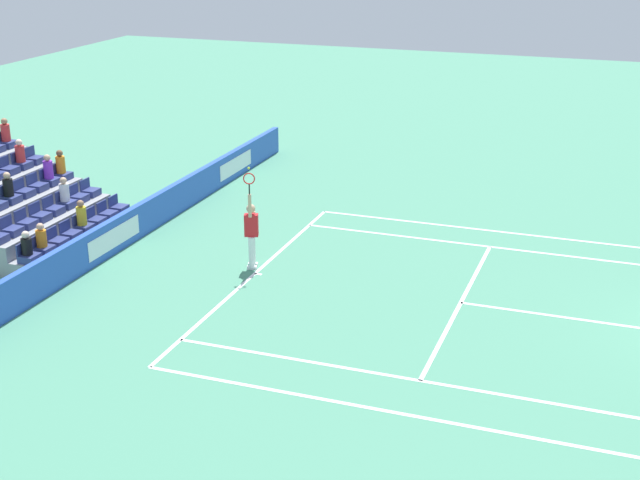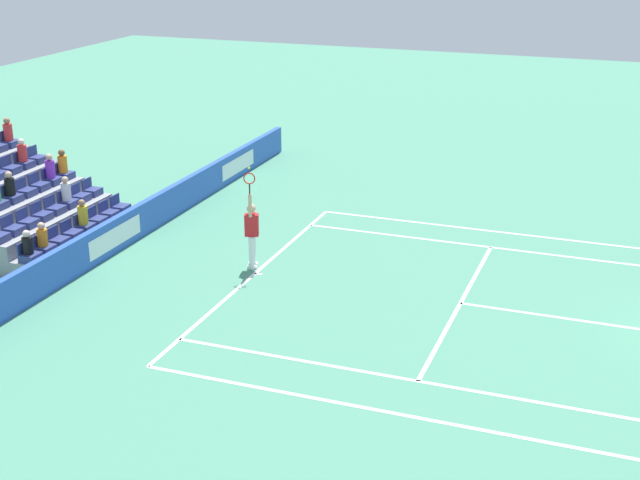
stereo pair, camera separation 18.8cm
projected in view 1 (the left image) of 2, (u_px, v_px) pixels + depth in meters
line_baseline at (255, 274)px, 23.77m from camera, size 10.97×0.10×0.01m
line_service at (461, 303)px, 22.02m from camera, size 8.23×0.10×0.01m
line_centre_service at (597, 322)px, 21.00m from camera, size 0.10×6.40×0.01m
line_singles_sideline_left at (442, 384)px, 18.24m from camera, size 0.10×11.89×0.01m
line_singles_sideline_right at (506, 249)px, 25.50m from camera, size 0.10×11.89×0.01m
line_doubles_sideline_left at (426, 418)px, 17.03m from camera, size 0.10×11.89×0.01m
line_doubles_sideline_right at (513, 233)px, 26.71m from camera, size 0.10×11.89×0.01m
line_centre_mark at (258, 274)px, 23.73m from camera, size 0.10×0.20×0.01m
sponsor_barrier at (111, 237)px, 24.98m from camera, size 23.92×0.22×0.98m
tennis_player at (252, 233)px, 23.84m from camera, size 0.54×0.42×2.85m
stadium_stand at (3, 212)px, 26.00m from camera, size 4.96×4.75×3.02m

